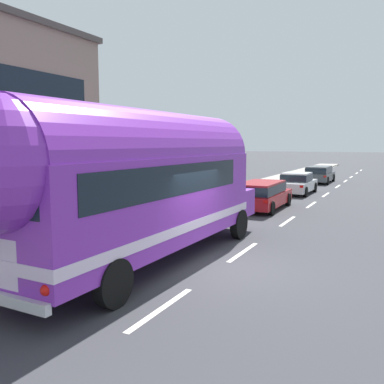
{
  "coord_description": "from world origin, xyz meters",
  "views": [
    {
      "loc": [
        4.04,
        -9.77,
        3.25
      ],
      "look_at": [
        -2.04,
        2.31,
        1.64
      ],
      "focal_mm": 38.55,
      "sensor_mm": 36.0,
      "label": 1
    }
  ],
  "objects_px": {
    "car_second": "(297,182)",
    "car_lead": "(261,193)",
    "car_third": "(319,173)",
    "painted_bus": "(136,180)"
  },
  "relations": [
    {
      "from": "car_third",
      "to": "car_lead",
      "type": "bearing_deg",
      "value": -90.61
    },
    {
      "from": "car_second",
      "to": "car_lead",
      "type": "bearing_deg",
      "value": -91.19
    },
    {
      "from": "car_lead",
      "to": "car_third",
      "type": "bearing_deg",
      "value": 89.39
    },
    {
      "from": "painted_bus",
      "to": "car_lead",
      "type": "bearing_deg",
      "value": 89.58
    },
    {
      "from": "painted_bus",
      "to": "car_lead",
      "type": "distance_m",
      "value": 10.76
    },
    {
      "from": "car_third",
      "to": "painted_bus",
      "type": "bearing_deg",
      "value": -90.53
    },
    {
      "from": "car_lead",
      "to": "car_third",
      "type": "xyz_separation_m",
      "value": [
        0.16,
        15.4,
        -0.01
      ]
    },
    {
      "from": "car_lead",
      "to": "car_third",
      "type": "relative_size",
      "value": 1.01
    },
    {
      "from": "car_second",
      "to": "car_third",
      "type": "xyz_separation_m",
      "value": [
        0.02,
        8.26,
        0.06
      ]
    },
    {
      "from": "car_second",
      "to": "car_third",
      "type": "relative_size",
      "value": 0.94
    }
  ]
}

